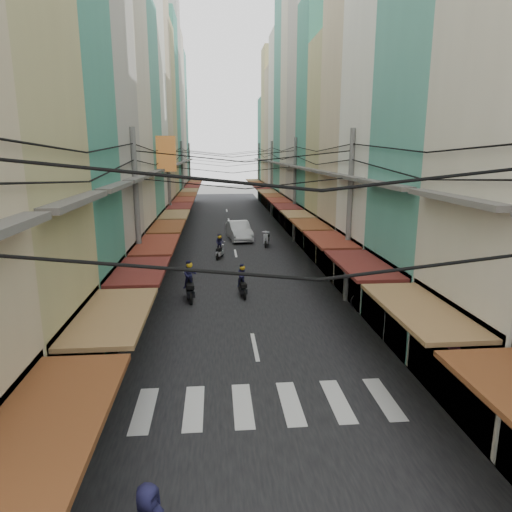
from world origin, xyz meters
TOP-DOWN VIEW (x-y plane):
  - ground at (0.00, 0.00)m, footprint 160.00×160.00m
  - road at (0.00, 20.00)m, footprint 10.00×80.00m
  - sidewalk_left at (-6.50, 20.00)m, footprint 3.00×80.00m
  - sidewalk_right at (6.50, 20.00)m, footprint 3.00×80.00m
  - crosswalk at (-0.00, -6.00)m, footprint 7.55×2.40m
  - building_row_left at (-7.92, 16.56)m, footprint 7.80×67.67m
  - building_row_right at (7.92, 16.45)m, footprint 7.80×68.98m
  - utility_poles at (0.00, 15.01)m, footprint 10.20×66.13m
  - white_car at (0.53, 19.16)m, footprint 5.60×2.75m
  - bicycle at (5.71, 2.21)m, footprint 1.87×1.15m
  - moving_scooters at (-0.86, 8.10)m, footprint 5.68×14.67m
  - parked_scooters at (4.31, -3.48)m, footprint 13.10×14.12m
  - pedestrians at (-3.99, 2.22)m, footprint 12.76×24.41m
  - market_umbrella at (5.72, -6.39)m, footprint 2.52×2.52m
  - traffic_sign at (5.01, -1.91)m, footprint 0.10×0.61m

SIDE VIEW (x-z plane):
  - ground at x=0.00m, z-range 0.00..0.00m
  - white_car at x=0.53m, z-range -0.95..0.95m
  - bicycle at x=5.71m, z-range -0.60..0.60m
  - road at x=0.00m, z-range 0.00..0.02m
  - crosswalk at x=0.00m, z-range 0.02..0.03m
  - sidewalk_left at x=-6.50m, z-range 0.00..0.06m
  - sidewalk_right at x=6.50m, z-range 0.00..0.06m
  - parked_scooters at x=4.31m, z-range -0.02..0.98m
  - moving_scooters at x=-0.86m, z-range -0.44..1.54m
  - pedestrians at x=-3.99m, z-range -0.10..2.13m
  - traffic_sign at x=5.01m, z-range 0.62..3.40m
  - market_umbrella at x=5.72m, z-range 1.01..3.67m
  - utility_poles at x=0.00m, z-range 2.49..10.69m
  - building_row_right at x=7.92m, z-range -1.89..20.71m
  - building_row_left at x=-7.92m, z-range -2.07..21.63m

